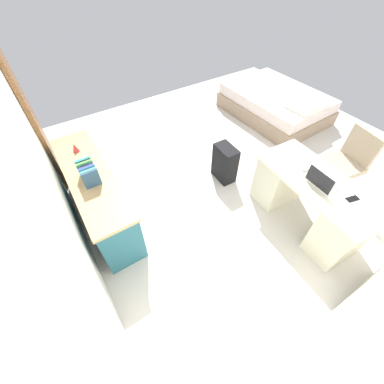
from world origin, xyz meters
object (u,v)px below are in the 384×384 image
object	(u,v)px
desk	(309,201)
credenza	(98,195)
figurine_small	(75,148)
computer_mouse	(305,169)
cell_phone_near_laptop	(353,199)
bed	(275,104)
laptop	(322,182)
suitcase_black	(225,163)
office_chair	(343,166)

from	to	relation	value
desk	credenza	xyz separation A→B (m)	(1.49, 2.13, -0.01)
figurine_small	desk	bearing A→B (deg)	-132.77
computer_mouse	cell_phone_near_laptop	world-z (taller)	computer_mouse
desk	cell_phone_near_laptop	world-z (taller)	cell_phone_near_laptop
bed	desk	bearing A→B (deg)	142.51
laptop	cell_phone_near_laptop	distance (m)	0.34
suitcase_black	figurine_small	world-z (taller)	figurine_small
desk	office_chair	bearing A→B (deg)	-79.86
desk	suitcase_black	world-z (taller)	desk
office_chair	desk	bearing A→B (deg)	100.14
desk	bed	distance (m)	2.64
office_chair	credenza	size ratio (longest dim) A/B	0.52
desk	credenza	size ratio (longest dim) A/B	0.82
bed	figurine_small	world-z (taller)	figurine_small
computer_mouse	desk	bearing A→B (deg)	-178.14
suitcase_black	laptop	distance (m)	1.37
desk	bed	bearing A→B (deg)	-37.49
laptop	suitcase_black	bearing A→B (deg)	13.72
office_chair	figurine_small	size ratio (longest dim) A/B	8.55
laptop	computer_mouse	xyz separation A→B (m)	(0.26, -0.06, -0.03)
bed	suitcase_black	world-z (taller)	bed
desk	computer_mouse	bearing A→B (deg)	-1.33
bed	office_chair	bearing A→B (deg)	158.93
office_chair	computer_mouse	bearing A→B (deg)	85.47
bed	figurine_small	size ratio (longest dim) A/B	17.68
computer_mouse	bed	bearing A→B (deg)	-37.34
office_chair	bed	bearing A→B (deg)	-21.07
cell_phone_near_laptop	credenza	bearing A→B (deg)	64.54
figurine_small	computer_mouse	bearing A→B (deg)	-129.34
office_chair	suitcase_black	world-z (taller)	office_chair
desk	computer_mouse	size ratio (longest dim) A/B	14.75
credenza	suitcase_black	size ratio (longest dim) A/B	3.21
suitcase_black	computer_mouse	distance (m)	1.14
bed	cell_phone_near_laptop	bearing A→B (deg)	147.79
desk	figurine_small	bearing A→B (deg)	47.23
computer_mouse	figurine_small	size ratio (longest dim) A/B	0.91
suitcase_black	cell_phone_near_laptop	size ratio (longest dim) A/B	4.13
suitcase_black	cell_phone_near_laptop	xyz separation A→B (m)	(-1.55, -0.42, 0.46)
bed	laptop	xyz separation A→B (m)	(-2.13, 1.65, 0.54)
suitcase_black	computer_mouse	world-z (taller)	computer_mouse
bed	computer_mouse	size ratio (longest dim) A/B	19.45
credenza	suitcase_black	xyz separation A→B (m)	(-0.30, -1.78, -0.09)
office_chair	computer_mouse	size ratio (longest dim) A/B	9.40
credenza	computer_mouse	world-z (taller)	computer_mouse
office_chair	computer_mouse	xyz separation A→B (m)	(0.07, 0.85, 0.33)
desk	cell_phone_near_laptop	size ratio (longest dim) A/B	10.84
bed	figurine_small	distance (m)	3.78
cell_phone_near_laptop	figurine_small	size ratio (longest dim) A/B	1.24
cell_phone_near_laptop	figurine_small	xyz separation A→B (m)	(2.33, 2.20, 0.06)
credenza	computer_mouse	bearing A→B (deg)	-120.77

